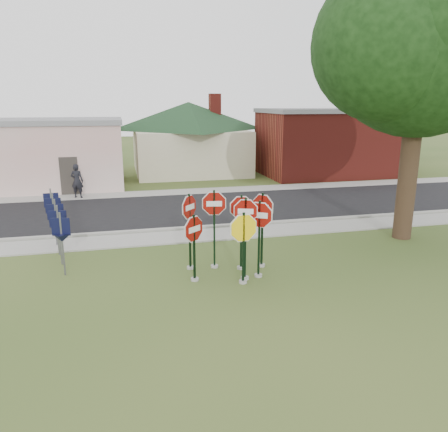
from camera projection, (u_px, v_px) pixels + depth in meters
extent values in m
plane|color=#324A1B|center=(243.00, 292.00, 12.27)|extent=(120.00, 120.00, 0.00)
cube|color=gray|center=(205.00, 235.00, 17.44)|extent=(60.00, 1.60, 0.06)
cube|color=black|center=(188.00, 209.00, 21.67)|extent=(60.00, 7.00, 0.04)
cube|color=gray|center=(177.00, 192.00, 25.72)|extent=(60.00, 1.60, 0.06)
cube|color=gray|center=(201.00, 227.00, 18.37)|extent=(60.00, 0.20, 0.14)
cylinder|color=gray|center=(245.00, 278.00, 13.17)|extent=(0.24, 0.24, 0.08)
cube|color=black|center=(245.00, 239.00, 12.86)|extent=(0.07, 0.07, 2.52)
cylinder|color=white|center=(246.00, 211.00, 12.65)|extent=(0.94, 0.34, 0.99)
cylinder|color=maroon|center=(246.00, 211.00, 12.65)|extent=(0.87, 0.32, 0.91)
cube|color=white|center=(246.00, 211.00, 12.65)|extent=(0.43, 0.16, 0.16)
cylinder|color=gray|center=(243.00, 282.00, 12.89)|extent=(0.24, 0.24, 0.08)
cube|color=black|center=(243.00, 248.00, 12.63)|extent=(0.07, 0.06, 2.15)
cylinder|color=white|center=(244.00, 228.00, 12.47)|extent=(1.15, 0.17, 1.16)
cylinder|color=yellow|center=(244.00, 228.00, 12.47)|extent=(1.06, 0.17, 1.07)
cylinder|color=gray|center=(195.00, 279.00, 13.07)|extent=(0.24, 0.24, 0.08)
cube|color=black|center=(194.00, 248.00, 12.82)|extent=(0.08, 0.08, 2.04)
cylinder|color=white|center=(194.00, 229.00, 12.67)|extent=(0.84, 0.69, 1.07)
cylinder|color=maroon|center=(194.00, 229.00, 12.67)|extent=(0.78, 0.64, 0.99)
cube|color=white|center=(194.00, 229.00, 12.67)|extent=(0.39, 0.32, 0.17)
cylinder|color=gray|center=(258.00, 275.00, 13.36)|extent=(0.24, 0.24, 0.08)
cube|color=black|center=(259.00, 239.00, 13.07)|extent=(0.08, 0.07, 2.39)
cylinder|color=white|center=(260.00, 215.00, 12.88)|extent=(0.92, 0.60, 1.09)
cylinder|color=maroon|center=(260.00, 215.00, 12.88)|extent=(0.86, 0.56, 1.01)
cube|color=white|center=(260.00, 215.00, 12.88)|extent=(0.43, 0.28, 0.17)
cylinder|color=gray|center=(241.00, 268.00, 13.99)|extent=(0.24, 0.24, 0.08)
cube|color=black|center=(241.00, 233.00, 13.69)|extent=(0.06, 0.06, 2.43)
cylinder|color=white|center=(241.00, 208.00, 13.49)|extent=(1.01, 0.10, 1.01)
cylinder|color=maroon|center=(241.00, 208.00, 13.49)|extent=(0.93, 0.10, 0.94)
cube|color=white|center=(241.00, 208.00, 13.49)|extent=(0.46, 0.05, 0.16)
cylinder|color=gray|center=(214.00, 266.00, 14.11)|extent=(0.24, 0.24, 0.08)
cube|color=black|center=(214.00, 230.00, 13.80)|extent=(0.07, 0.06, 2.55)
cylinder|color=white|center=(214.00, 204.00, 13.58)|extent=(1.04, 0.20, 1.06)
cylinder|color=maroon|center=(214.00, 204.00, 13.58)|extent=(0.97, 0.19, 0.98)
cube|color=white|center=(214.00, 204.00, 13.58)|extent=(0.48, 0.09, 0.17)
cylinder|color=gray|center=(261.00, 265.00, 14.20)|extent=(0.24, 0.24, 0.08)
cube|color=black|center=(262.00, 230.00, 13.90)|extent=(0.08, 0.08, 2.44)
cylinder|color=white|center=(263.00, 206.00, 13.70)|extent=(0.65, 0.90, 1.09)
cylinder|color=maroon|center=(263.00, 206.00, 13.70)|extent=(0.60, 0.83, 1.01)
cube|color=white|center=(263.00, 206.00, 13.70)|extent=(0.30, 0.41, 0.17)
cylinder|color=gray|center=(191.00, 267.00, 13.99)|extent=(0.24, 0.24, 0.08)
cube|color=black|center=(190.00, 232.00, 13.69)|extent=(0.08, 0.08, 2.45)
cylinder|color=white|center=(189.00, 207.00, 13.49)|extent=(0.70, 0.79, 1.04)
cylinder|color=maroon|center=(189.00, 207.00, 13.49)|extent=(0.65, 0.74, 0.96)
cube|color=white|center=(189.00, 207.00, 13.49)|extent=(0.32, 0.37, 0.17)
cube|color=#59595E|center=(62.00, 244.00, 13.24)|extent=(0.05, 0.05, 2.00)
cube|color=black|center=(61.00, 227.00, 13.10)|extent=(0.55, 0.13, 0.55)
cone|color=black|center=(62.00, 238.00, 13.19)|extent=(0.65, 0.65, 0.25)
cube|color=#59595E|center=(60.00, 235.00, 14.14)|extent=(0.05, 0.05, 2.00)
cube|color=black|center=(58.00, 219.00, 14.00)|extent=(0.55, 0.09, 0.55)
cone|color=black|center=(59.00, 229.00, 14.09)|extent=(0.62, 0.62, 0.25)
cube|color=#59595E|center=(57.00, 227.00, 15.04)|extent=(0.05, 0.05, 2.00)
cube|color=black|center=(55.00, 212.00, 14.90)|extent=(0.55, 0.05, 0.55)
cone|color=black|center=(56.00, 222.00, 14.98)|extent=(0.58, 0.58, 0.25)
cube|color=#59595E|center=(55.00, 220.00, 15.93)|extent=(0.05, 0.05, 2.00)
cube|color=black|center=(53.00, 206.00, 15.79)|extent=(0.55, 0.05, 0.55)
cone|color=black|center=(54.00, 215.00, 15.88)|extent=(0.58, 0.58, 0.25)
cube|color=#59595E|center=(53.00, 214.00, 16.83)|extent=(0.05, 0.05, 2.00)
cube|color=black|center=(51.00, 200.00, 16.69)|extent=(0.55, 0.09, 0.55)
cone|color=black|center=(52.00, 209.00, 16.78)|extent=(0.62, 0.62, 0.25)
cube|color=beige|center=(21.00, 156.00, 26.68)|extent=(12.00, 6.00, 4.00)
cube|color=gray|center=(17.00, 122.00, 26.16)|extent=(12.20, 6.20, 0.30)
cube|color=#332D28|center=(69.00, 176.00, 24.78)|extent=(1.00, 0.10, 2.20)
cube|color=beige|center=(189.00, 151.00, 33.02)|extent=(8.00, 8.00, 3.20)
pyramid|color=#16321C|center=(188.00, 102.00, 32.11)|extent=(11.60, 11.60, 2.00)
cube|color=maroon|center=(215.00, 105.00, 32.61)|extent=(0.80, 0.80, 1.60)
cube|color=maroon|center=(332.00, 144.00, 31.81)|extent=(10.00, 6.00, 4.50)
cube|color=gray|center=(334.00, 111.00, 31.21)|extent=(10.20, 6.20, 0.30)
cube|color=white|center=(326.00, 143.00, 28.49)|extent=(2.00, 0.08, 0.90)
cylinder|color=#2F1D15|center=(409.00, 165.00, 16.52)|extent=(0.70, 0.70, 5.72)
sphere|color=black|center=(423.00, 38.00, 15.39)|extent=(6.93, 6.93, 6.93)
cylinder|color=#2F1D15|center=(392.00, 137.00, 41.17)|extent=(0.50, 0.50, 4.00)
sphere|color=black|center=(396.00, 98.00, 40.26)|extent=(5.60, 5.60, 5.60)
imported|color=black|center=(77.00, 181.00, 23.95)|extent=(0.79, 0.65, 1.87)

